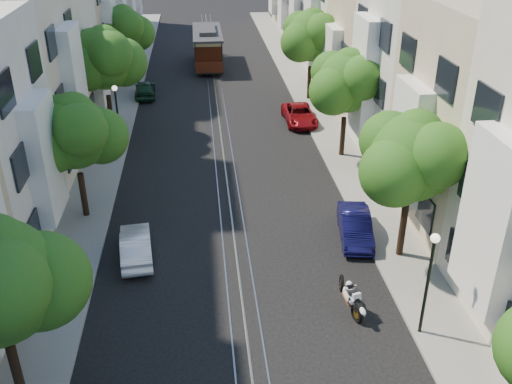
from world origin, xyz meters
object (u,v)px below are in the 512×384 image
object	(u,v)px
tree_e_d	(312,37)
parked_car_e_far	(299,115)
parked_car_w_mid	(136,245)
lamp_west	(117,109)
sportbike_rider	(351,296)
tree_e_b	(414,159)
lamp_east	(430,270)
cable_car	(208,45)
tree_w_b	(75,135)
tree_w_d	(124,31)
parked_car_e_mid	(355,226)
tree_w_c	(105,60)
parked_car_w_far	(145,89)
tree_e_c	(348,83)

from	to	relation	value
tree_e_d	parked_car_e_far	distance (m)	6.79
parked_car_e_far	parked_car_w_mid	world-z (taller)	parked_car_w_mid
lamp_west	sportbike_rider	world-z (taller)	lamp_west
tree_e_b	parked_car_e_far	xyz separation A→B (m)	(-1.66, 16.98, -4.12)
lamp_east	cable_car	distance (m)	38.49
tree_e_d	tree_w_b	distance (m)	22.28
tree_e_d	parked_car_e_far	bearing A→B (deg)	-108.30
tree_w_d	sportbike_rider	xyz separation A→B (m)	(11.19, -30.52, -3.85)
tree_e_b	cable_car	size ratio (longest dim) A/B	0.80
tree_w_d	parked_car_w_mid	bearing A→B (deg)	-83.96
cable_car	tree_w_d	bearing A→B (deg)	-138.91
tree_e_b	parked_car_e_mid	xyz separation A→B (m)	(-1.66, 1.71, -4.09)
tree_e_b	tree_w_c	world-z (taller)	tree_w_c
tree_e_d	tree_w_c	distance (m)	15.60
tree_e_d	parked_car_w_far	bearing A→B (deg)	171.14
tree_e_b	parked_car_w_mid	xyz separation A→B (m)	(-11.66, 1.11, -4.12)
lamp_east	parked_car_w_far	world-z (taller)	lamp_east
tree_e_c	tree_e_b	bearing A→B (deg)	-90.00
cable_car	parked_car_e_far	world-z (taller)	cable_car
tree_e_d	tree_w_b	size ratio (longest dim) A/B	1.09
sportbike_rider	parked_car_w_far	size ratio (longest dim) A/B	0.50
tree_e_b	lamp_west	distance (m)	18.90
tree_e_b	tree_w_d	distance (m)	30.60
sportbike_rider	tree_e_b	bearing A→B (deg)	31.78
tree_w_c	sportbike_rider	xyz separation A→B (m)	(11.19, -19.52, -4.32)
parked_car_w_far	parked_car_e_far	bearing A→B (deg)	145.25
parked_car_e_mid	parked_car_e_far	world-z (taller)	parked_car_e_mid
sportbike_rider	parked_car_e_far	world-z (taller)	sportbike_rider
parked_car_w_far	lamp_west	bearing A→B (deg)	83.71
lamp_east	cable_car	size ratio (longest dim) A/B	0.50
tree_w_d	cable_car	world-z (taller)	tree_w_d
parked_car_e_far	parked_car_w_far	xyz separation A→B (m)	(-11.20, 7.03, 0.04)
tree_w_b	parked_car_e_far	world-z (taller)	tree_w_b
lamp_east	tree_e_d	bearing A→B (deg)	87.96
tree_e_c	tree_w_b	bearing A→B (deg)	-157.38
lamp_east	tree_w_c	bearing A→B (deg)	122.65
parked_car_e_far	cable_car	bearing A→B (deg)	109.26
tree_w_b	parked_car_w_mid	xyz separation A→B (m)	(2.74, -3.89, -3.78)
lamp_west	parked_car_e_far	distance (m)	12.74
lamp_east	parked_car_w_mid	bearing A→B (deg)	150.37
tree_w_c	lamp_west	xyz separation A→B (m)	(0.84, -2.98, -2.22)
tree_e_b	parked_car_w_mid	distance (m)	12.42
lamp_east	tree_w_b	bearing A→B (deg)	143.42
tree_w_d	parked_car_e_mid	bearing A→B (deg)	-63.26
tree_w_d	parked_car_e_mid	xyz separation A→B (m)	(12.74, -25.29, -3.96)
lamp_west	parked_car_e_far	xyz separation A→B (m)	(11.90, 3.95, -2.23)
tree_e_b	parked_car_e_mid	world-z (taller)	tree_e_b
tree_e_d	parked_car_w_mid	xyz separation A→B (m)	(-11.66, -20.89, -4.25)
lamp_west	tree_w_c	bearing A→B (deg)	105.75
lamp_west	tree_w_d	bearing A→B (deg)	93.44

